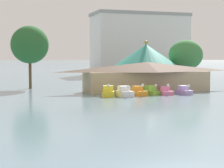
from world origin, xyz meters
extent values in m
cube|color=yellow|center=(8.01, 34.63, 0.38)|extent=(2.21, 2.69, 0.76)
cube|color=yellow|center=(8.09, 34.91, 1.12)|extent=(1.62, 1.39, 0.72)
cylinder|color=yellow|center=(7.75, 33.74, 1.06)|extent=(0.14, 0.14, 0.61)
sphere|color=white|center=(7.75, 33.74, 1.56)|extent=(0.38, 0.38, 0.38)
cube|color=white|center=(10.13, 33.87, 0.40)|extent=(1.86, 2.75, 0.79)
cube|color=white|center=(10.11, 34.20, 1.12)|extent=(1.49, 1.29, 0.65)
cylinder|color=white|center=(10.22, 32.83, 1.09)|extent=(0.14, 0.14, 0.59)
sphere|color=white|center=(10.22, 32.83, 1.53)|extent=(0.28, 0.28, 0.28)
cube|color=orange|center=(12.40, 34.59, 0.36)|extent=(2.00, 2.83, 0.72)
cube|color=gold|center=(12.32, 34.90, 1.04)|extent=(1.46, 1.41, 0.64)
cylinder|color=orange|center=(12.63, 33.59, 1.02)|extent=(0.14, 0.14, 0.60)
sphere|color=white|center=(12.63, 33.59, 1.51)|extent=(0.39, 0.39, 0.39)
cube|color=#8CCC3F|center=(14.83, 35.69, 0.28)|extent=(2.26, 2.79, 0.57)
cube|color=#A0E24F|center=(14.73, 35.98, 0.94)|extent=(1.62, 1.45, 0.73)
cylinder|color=#8CCC3F|center=(15.13, 34.78, 0.88)|extent=(0.14, 0.14, 0.62)
sphere|color=white|center=(15.13, 34.78, 1.37)|extent=(0.37, 0.37, 0.37)
cube|color=pink|center=(16.74, 35.08, 0.29)|extent=(1.97, 3.10, 0.57)
cube|color=pink|center=(16.79, 35.44, 0.87)|extent=(1.53, 1.48, 0.60)
cylinder|color=pink|center=(16.60, 33.92, 0.89)|extent=(0.14, 0.14, 0.64)
sphere|color=white|center=(16.60, 33.92, 1.41)|extent=(0.39, 0.39, 0.39)
cube|color=#B299D8|center=(19.34, 34.18, 0.32)|extent=(1.67, 2.52, 0.64)
cube|color=#C8ADF0|center=(19.29, 34.47, 0.96)|extent=(1.27, 1.22, 0.63)
cylinder|color=#B299D8|center=(19.49, 33.25, 0.87)|extent=(0.14, 0.14, 0.46)
sphere|color=white|center=(19.49, 33.25, 1.30)|extent=(0.39, 0.39, 0.39)
cube|color=tan|center=(16.18, 40.58, 1.56)|extent=(19.41, 5.47, 3.12)
pyramid|color=brown|center=(16.18, 40.58, 3.87)|extent=(20.97, 6.29, 1.49)
cylinder|color=brown|center=(20.52, 51.21, 1.93)|extent=(8.58, 8.58, 3.86)
cone|color=teal|center=(20.52, 51.21, 5.83)|extent=(11.72, 11.72, 3.93)
sphere|color=#B7993D|center=(20.52, 51.21, 8.14)|extent=(0.70, 0.70, 0.70)
cylinder|color=brown|center=(-0.65, 51.96, 2.15)|extent=(0.49, 0.49, 4.30)
ellipsoid|color=#28602D|center=(-0.65, 51.96, 7.52)|extent=(6.44, 6.44, 6.45)
cylinder|color=brown|center=(29.13, 51.81, 1.46)|extent=(0.77, 0.77, 2.92)
ellipsoid|color=#3D7F42|center=(29.13, 51.81, 5.83)|extent=(6.62, 6.62, 5.83)
cube|color=silver|center=(38.60, 99.27, 9.18)|extent=(29.62, 12.85, 18.35)
cube|color=#999993|center=(38.60, 99.27, 18.85)|extent=(30.22, 13.11, 1.00)
camera|label=1|loc=(-7.32, -14.77, 5.26)|focal=61.35mm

